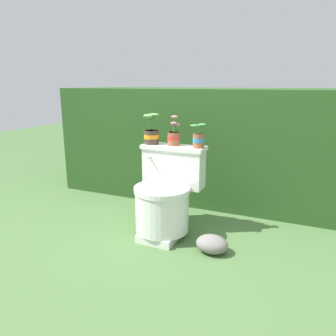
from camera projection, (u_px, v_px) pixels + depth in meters
ground_plane at (167, 236)px, 2.55m from camera, size 12.00×12.00×0.00m
hedge_backdrop at (212, 142)px, 3.45m from camera, size 3.03×1.08×1.10m
toilet at (166, 197)px, 2.53m from camera, size 0.51×0.53×0.68m
potted_plant_left at (151, 133)px, 2.62m from camera, size 0.13×0.12×0.25m
potted_plant_midleft at (174, 136)px, 2.57m from camera, size 0.10×0.10×0.23m
potted_plant_middle at (199, 138)px, 2.47m from camera, size 0.12×0.09×0.19m
garden_stone at (212, 244)px, 2.29m from camera, size 0.23×0.18×0.13m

